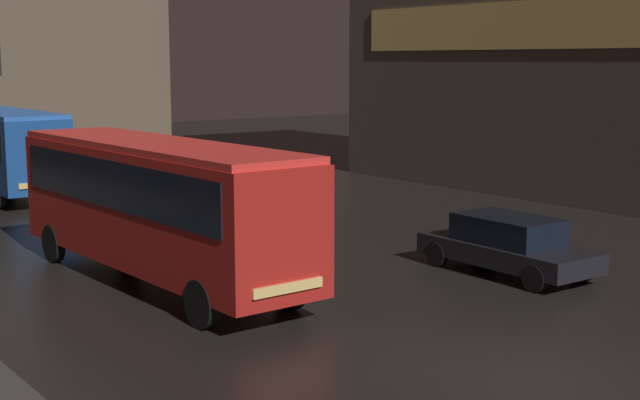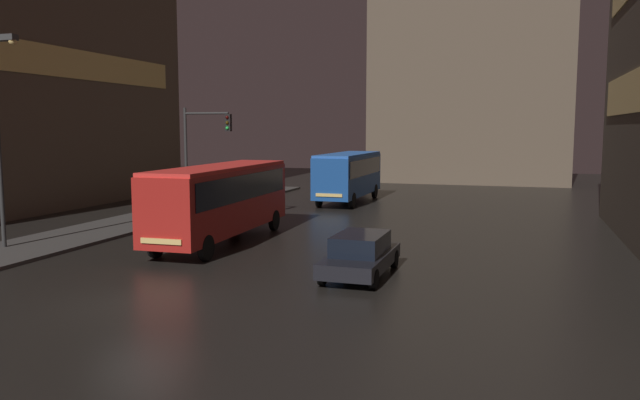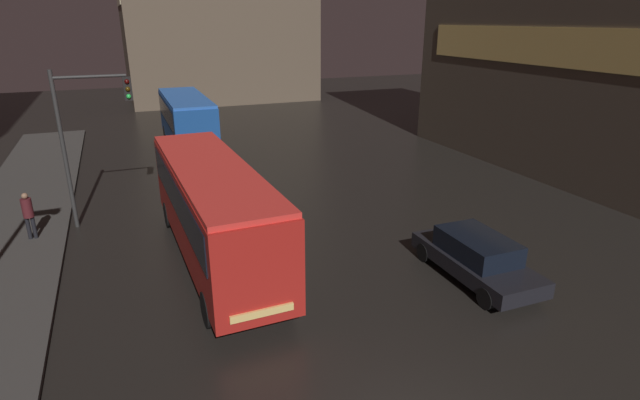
# 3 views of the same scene
# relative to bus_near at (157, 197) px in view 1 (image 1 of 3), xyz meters

# --- Properties ---
(ground_plane) EXTENTS (120.00, 120.00, 0.00)m
(ground_plane) POSITION_rel_bus_near_xyz_m (2.06, -9.54, -2.10)
(ground_plane) COLOR black
(bus_near) EXTENTS (2.71, 10.49, 3.41)m
(bus_near) POSITION_rel_bus_near_xyz_m (0.00, 0.00, 0.00)
(bus_near) COLOR #AD1E19
(bus_near) RESTS_ON ground
(bus_far) EXTENTS (2.54, 9.15, 3.36)m
(bus_far) POSITION_rel_bus_near_xyz_m (1.44, 16.38, -0.03)
(bus_far) COLOR #194793
(bus_far) RESTS_ON ground
(car_taxi) EXTENTS (1.94, 4.64, 1.46)m
(car_taxi) POSITION_rel_bus_near_xyz_m (7.43, -4.35, -1.35)
(car_taxi) COLOR black
(car_taxi) RESTS_ON ground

